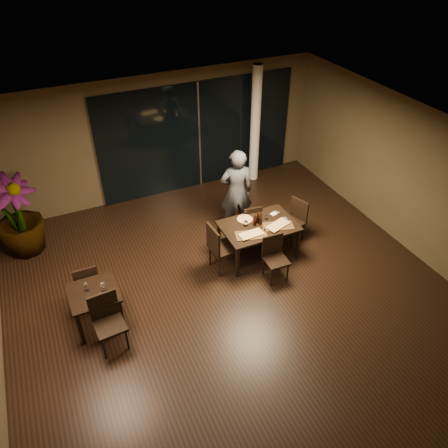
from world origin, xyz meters
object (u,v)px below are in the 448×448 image
Objects in this scene: chair_main_near at (274,255)px; chair_side_far at (87,282)px; main_table at (259,228)px; chair_side_near at (107,318)px; bottle_c at (258,217)px; side_table at (95,297)px; bottle_b at (261,218)px; chair_main_left at (219,246)px; potted_plant at (17,216)px; chair_main_far at (251,220)px; bottle_a at (255,220)px; chair_main_right at (295,218)px; diner at (236,192)px.

chair_main_near is 3.50m from chair_side_far.
chair_side_near reaches higher than main_table.
chair_side_far is at bearing -179.59° from bottle_c.
side_table is (-3.40, -0.50, -0.05)m from main_table.
bottle_b is at bearing 8.57° from side_table.
chair_side_far is (-3.45, 0.06, -0.17)m from main_table.
chair_main_near is 1.08m from chair_main_left.
potted_plant reaches higher than bottle_c.
bottle_a reaches higher than chair_main_far.
potted_plant is at bearing 154.62° from bottle_c.
chair_main_right is (1.89, 0.24, -0.06)m from chair_main_left.
chair_main_near is (3.37, -0.20, -0.11)m from side_table.
diner is 6.88× the size of bottle_c.
main_table is 1.73× the size of chair_main_far.
chair_main_left is at bearing -169.03° from bottle_c.
diner reaches higher than chair_main_right.
main_table is 1.65× the size of chair_side_far.
main_table is 0.23m from bottle_b.
diner is 0.99m from bottle_b.
chair_side_near is at bearing -172.40° from chair_main_near.
chair_main_left is 0.61× the size of potted_plant.
bottle_a is at bearing 99.72° from diner.
diner is (-0.99, 0.86, 0.45)m from chair_main_right.
chair_main_right is 3.13× the size of bottle_b.
chair_main_right is at bearing 7.87° from bottle_b.
chair_side_near reaches higher than chair_main_near.
bottle_b is at bearing 22.29° from main_table.
chair_main_left reaches higher than bottle_b.
potted_plant is at bearing 110.11° from side_table.
bottle_a is (0.84, 0.13, 0.29)m from chair_main_left.
bottle_b reaches higher than side_table.
bottle_a is at bearing 96.23° from chair_main_near.
chair_side_near reaches higher than chair_main_far.
main_table is at bearing 90.12° from chair_main_near.
chair_main_left is at bearing 39.95° from chair_main_far.
chair_main_far is 0.50× the size of potted_plant.
diner is (0.90, 1.10, 0.38)m from chair_main_left.
chair_side_near is (0.14, -1.06, 0.06)m from chair_side_far.
side_table is at bearing -69.89° from potted_plant.
chair_main_near is 1.77m from diner.
main_table is 5.28× the size of bottle_c.
chair_side_far is at bearing 93.69° from chair_side_near.
bottle_b is (0.97, 0.12, 0.31)m from chair_main_left.
chair_main_near is 3.04× the size of bottle_b.
diner reaches higher than side_table.
chair_side_near is 3.52m from bottle_b.
potted_plant is (-4.38, 2.17, 0.19)m from main_table.
chair_main_right is 1.03m from bottle_c.
chair_side_far is 3.41× the size of bottle_a.
potted_plant is at bearing -129.42° from chair_main_right.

